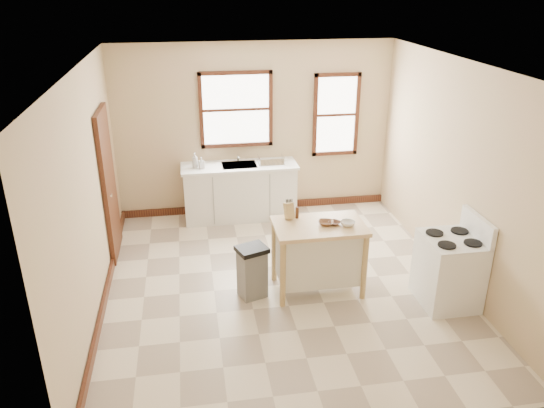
{
  "coord_description": "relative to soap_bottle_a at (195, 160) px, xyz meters",
  "views": [
    {
      "loc": [
        -1.09,
        -5.83,
        3.71
      ],
      "look_at": [
        -0.06,
        0.4,
        0.98
      ],
      "focal_mm": 35.0,
      "sensor_mm": 36.0,
      "label": 1
    }
  ],
  "objects": [
    {
      "name": "floor",
      "position": [
        1.0,
        -2.19,
        -1.04
      ],
      "size": [
        5.0,
        5.0,
        0.0
      ],
      "primitive_type": "plane",
      "color": "beige",
      "rests_on": "ground"
    },
    {
      "name": "bowl_a",
      "position": [
        1.51,
        -2.36,
        -0.1
      ],
      "size": [
        0.24,
        0.24,
        0.05
      ],
      "primitive_type": "imported",
      "rotation": [
        0.0,
        0.0,
        -0.33
      ],
      "color": "brown",
      "rests_on": "kitchen_island"
    },
    {
      "name": "knife_block",
      "position": [
        1.1,
        -2.11,
        -0.03
      ],
      "size": [
        0.12,
        0.12,
        0.2
      ],
      "primitive_type": null,
      "rotation": [
        0.0,
        0.0,
        0.28
      ],
      "color": "tan",
      "rests_on": "kitchen_island"
    },
    {
      "name": "soap_bottle_b",
      "position": [
        0.1,
        -0.05,
        -0.03
      ],
      "size": [
        0.1,
        0.1,
        0.18
      ],
      "primitive_type": "imported",
      "rotation": [
        0.0,
        0.0,
        0.21
      ],
      "color": "#B2B2B2",
      "rests_on": "sink_counter"
    },
    {
      "name": "bowl_c",
      "position": [
        1.76,
        -2.43,
        -0.1
      ],
      "size": [
        0.2,
        0.2,
        0.06
      ],
      "primitive_type": "imported",
      "rotation": [
        0.0,
        0.0,
        -0.12
      ],
      "color": "silver",
      "rests_on": "kitchen_island"
    },
    {
      "name": "dish_rack",
      "position": [
        1.21,
        -0.0,
        -0.07
      ],
      "size": [
        0.49,
        0.42,
        0.1
      ],
      "primitive_type": null,
      "rotation": [
        0.0,
        0.0,
        -0.29
      ],
      "color": "silver",
      "rests_on": "sink_counter"
    },
    {
      "name": "ceiling",
      "position": [
        1.0,
        -2.19,
        1.76
      ],
      "size": [
        5.0,
        5.0,
        0.0
      ],
      "primitive_type": "plane",
      "rotation": [
        3.14,
        0.0,
        0.0
      ],
      "color": "white",
      "rests_on": "ground"
    },
    {
      "name": "window_main",
      "position": [
        0.7,
        0.29,
        0.71
      ],
      "size": [
        1.17,
        0.06,
        1.22
      ],
      "primitive_type": null,
      "color": "#35130E",
      "rests_on": "wall_back"
    },
    {
      "name": "faucet",
      "position": [
        0.7,
        0.19,
        -0.01
      ],
      "size": [
        0.03,
        0.03,
        0.22
      ],
      "primitive_type": "cylinder",
      "color": "silver",
      "rests_on": "sink_counter"
    },
    {
      "name": "wall_left",
      "position": [
        -1.25,
        -2.19,
        0.36
      ],
      "size": [
        0.04,
        5.0,
        2.8
      ],
      "primitive_type": "cube",
      "color": "tan",
      "rests_on": "ground"
    },
    {
      "name": "wall_back",
      "position": [
        1.0,
        0.31,
        0.36
      ],
      "size": [
        4.5,
        0.04,
        2.8
      ],
      "primitive_type": "cube",
      "color": "tan",
      "rests_on": "ground"
    },
    {
      "name": "baseboard_left",
      "position": [
        -1.22,
        -2.19,
        -0.98
      ],
      "size": [
        0.04,
        5.0,
        0.12
      ],
      "primitive_type": "cube",
      "color": "#35130E",
      "rests_on": "ground"
    },
    {
      "name": "pepper_grinder",
      "position": [
        1.2,
        -2.11,
        -0.05
      ],
      "size": [
        0.05,
        0.05,
        0.15
      ],
      "primitive_type": "cylinder",
      "rotation": [
        0.0,
        0.0,
        -0.11
      ],
      "color": "#402211",
      "rests_on": "kitchen_island"
    },
    {
      "name": "sink_counter",
      "position": [
        0.7,
        0.01,
        -0.58
      ],
      "size": [
        1.86,
        0.62,
        0.92
      ],
      "primitive_type": null,
      "color": "white",
      "rests_on": "ground"
    },
    {
      "name": "trash_bin",
      "position": [
        0.59,
        -2.37,
        -0.7
      ],
      "size": [
        0.43,
        0.4,
        0.68
      ],
      "primitive_type": null,
      "rotation": [
        0.0,
        0.0,
        0.34
      ],
      "color": "slate",
      "rests_on": "ground"
    },
    {
      "name": "baseboard_back",
      "position": [
        1.0,
        0.28,
        -0.98
      ],
      "size": [
        4.5,
        0.04,
        0.12
      ],
      "primitive_type": "cube",
      "color": "#35130E",
      "rests_on": "ground"
    },
    {
      "name": "door_left",
      "position": [
        -1.21,
        -0.89,
        0.01
      ],
      "size": [
        0.06,
        0.9,
        2.1
      ],
      "primitive_type": "cube",
      "color": "#35130E",
      "rests_on": "ground"
    },
    {
      "name": "kitchen_island",
      "position": [
        1.43,
        -2.34,
        -0.58
      ],
      "size": [
        1.12,
        0.71,
        0.91
      ],
      "primitive_type": null,
      "rotation": [
        0.0,
        0.0,
        0.0
      ],
      "color": "#DDC382",
      "rests_on": "ground"
    },
    {
      "name": "soap_bottle_a",
      "position": [
        0.0,
        0.0,
        0.0
      ],
      "size": [
        0.11,
        0.11,
        0.24
      ],
      "primitive_type": "imported",
      "rotation": [
        0.0,
        0.0,
        -0.24
      ],
      "color": "#B2B2B2",
      "rests_on": "sink_counter"
    },
    {
      "name": "wall_right",
      "position": [
        3.25,
        -2.19,
        0.36
      ],
      "size": [
        0.04,
        5.0,
        2.8
      ],
      "primitive_type": "cube",
      "color": "tan",
      "rests_on": "ground"
    },
    {
      "name": "window_side",
      "position": [
        2.35,
        0.29,
        0.56
      ],
      "size": [
        0.77,
        0.06,
        1.37
      ],
      "primitive_type": null,
      "color": "#35130E",
      "rests_on": "wall_back"
    },
    {
      "name": "bowl_b",
      "position": [
        1.62,
        -2.37,
        -0.11
      ],
      "size": [
        0.21,
        0.21,
        0.04
      ],
      "primitive_type": "imported",
      "rotation": [
        0.0,
        0.0,
        0.69
      ],
      "color": "brown",
      "rests_on": "kitchen_island"
    },
    {
      "name": "gas_stove",
      "position": [
        2.92,
        -2.88,
        -0.47
      ],
      "size": [
        0.7,
        0.71,
        1.14
      ],
      "primitive_type": null,
      "color": "white",
      "rests_on": "ground"
    }
  ]
}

